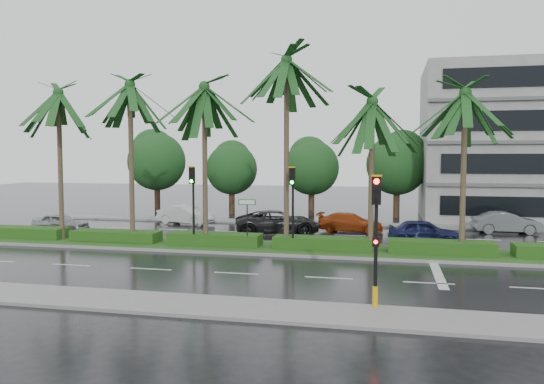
% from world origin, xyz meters
% --- Properties ---
extents(ground, '(120.00, 120.00, 0.00)m').
position_xyz_m(ground, '(0.00, 0.00, 0.00)').
color(ground, black).
rests_on(ground, ground).
extents(near_sidewalk, '(40.00, 2.40, 0.12)m').
position_xyz_m(near_sidewalk, '(0.00, -10.20, 0.06)').
color(near_sidewalk, slate).
rests_on(near_sidewalk, ground).
extents(far_sidewalk, '(40.00, 2.00, 0.12)m').
position_xyz_m(far_sidewalk, '(0.00, 12.00, 0.06)').
color(far_sidewalk, slate).
rests_on(far_sidewalk, ground).
extents(median, '(36.00, 4.00, 0.15)m').
position_xyz_m(median, '(0.00, 1.00, 0.08)').
color(median, gray).
rests_on(median, ground).
extents(hedge, '(35.20, 1.40, 0.60)m').
position_xyz_m(hedge, '(0.00, 1.00, 0.45)').
color(hedge, '#1A4914').
rests_on(hedge, median).
extents(lane_markings, '(34.00, 13.06, 0.01)m').
position_xyz_m(lane_markings, '(3.04, -0.43, 0.01)').
color(lane_markings, silver).
rests_on(lane_markings, ground).
extents(palm_row, '(26.30, 4.20, 10.80)m').
position_xyz_m(palm_row, '(-1.25, 1.02, 8.13)').
color(palm_row, '#443C27').
rests_on(palm_row, median).
extents(signal_near, '(0.34, 0.45, 4.36)m').
position_xyz_m(signal_near, '(6.00, -9.39, 2.50)').
color(signal_near, black).
rests_on(signal_near, near_sidewalk).
extents(signal_median_left, '(0.34, 0.42, 4.36)m').
position_xyz_m(signal_median_left, '(-4.00, 0.30, 3.00)').
color(signal_median_left, black).
rests_on(signal_median_left, median).
extents(signal_median_right, '(0.34, 0.42, 4.36)m').
position_xyz_m(signal_median_right, '(1.50, 0.30, 3.00)').
color(signal_median_right, black).
rests_on(signal_median_right, median).
extents(street_sign, '(0.95, 0.09, 2.60)m').
position_xyz_m(street_sign, '(-1.00, 0.48, 2.12)').
color(street_sign, black).
rests_on(street_sign, median).
extents(bg_trees, '(32.81, 5.17, 7.46)m').
position_xyz_m(bg_trees, '(-0.83, 17.59, 4.45)').
color(bg_trees, '#362518').
rests_on(bg_trees, ground).
extents(building, '(16.00, 10.00, 12.00)m').
position_xyz_m(building, '(17.00, 18.00, 6.00)').
color(building, gray).
rests_on(building, ground).
extents(car_silver, '(1.55, 3.72, 1.26)m').
position_xyz_m(car_silver, '(-14.77, 4.20, 0.63)').
color(car_silver, '#95999C').
rests_on(car_silver, ground).
extents(car_white, '(2.45, 4.51, 1.41)m').
position_xyz_m(car_white, '(-8.27, 9.89, 0.70)').
color(car_white, silver).
rests_on(car_white, ground).
extents(car_darkgrey, '(4.04, 6.01, 1.53)m').
position_xyz_m(car_darkgrey, '(-0.60, 6.58, 0.77)').
color(car_darkgrey, black).
rests_on(car_darkgrey, ground).
extents(car_red, '(2.14, 4.48, 1.26)m').
position_xyz_m(car_red, '(3.90, 8.61, 0.63)').
color(car_red, '#A33911').
rests_on(car_red, ground).
extents(car_blue, '(1.79, 4.15, 1.40)m').
position_xyz_m(car_blue, '(8.40, 4.82, 0.70)').
color(car_blue, '#171C47').
rests_on(car_blue, ground).
extents(car_grey, '(1.78, 4.35, 1.40)m').
position_xyz_m(car_grey, '(13.92, 10.10, 0.70)').
color(car_grey, '#595C5E').
rests_on(car_grey, ground).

